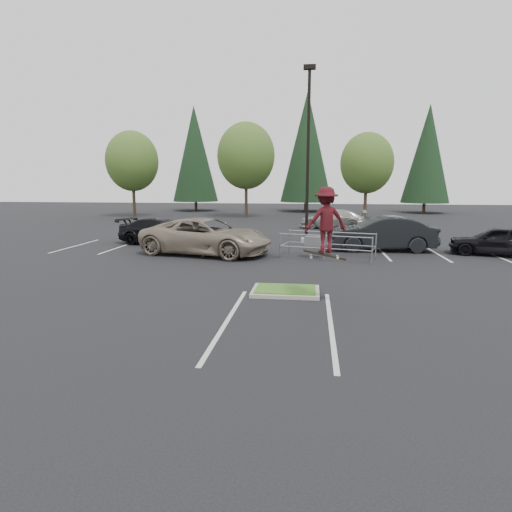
# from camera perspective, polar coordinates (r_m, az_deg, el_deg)

# --- Properties ---
(ground) EXTENTS (120.00, 120.00, 0.00)m
(ground) POSITION_cam_1_polar(r_m,az_deg,el_deg) (14.18, 3.96, -4.95)
(ground) COLOR black
(ground) RESTS_ON ground
(grass_median) EXTENTS (2.20, 1.60, 0.16)m
(grass_median) POSITION_cam_1_polar(r_m,az_deg,el_deg) (14.16, 3.96, -4.65)
(grass_median) COLOR gray
(grass_median) RESTS_ON ground
(stall_lines) EXTENTS (22.62, 17.60, 0.01)m
(stall_lines) POSITION_cam_1_polar(r_m,az_deg,el_deg) (20.16, 1.18, -0.49)
(stall_lines) COLOR beige
(stall_lines) RESTS_ON ground
(light_pole) EXTENTS (0.70, 0.60, 10.12)m
(light_pole) POSITION_cam_1_polar(r_m,az_deg,el_deg) (25.71, 6.91, 11.87)
(light_pole) COLOR gray
(light_pole) RESTS_ON ground
(decid_a) EXTENTS (5.44, 5.44, 8.91)m
(decid_a) POSITION_cam_1_polar(r_m,az_deg,el_deg) (47.64, -16.17, 11.82)
(decid_a) COLOR #38281C
(decid_a) RESTS_ON ground
(decid_b) EXTENTS (5.89, 5.89, 9.64)m
(decid_b) POSITION_cam_1_polar(r_m,az_deg,el_deg) (44.81, -1.34, 12.93)
(decid_b) COLOR #38281C
(decid_b) RESTS_ON ground
(decid_c) EXTENTS (5.12, 5.12, 8.38)m
(decid_c) POSITION_cam_1_polar(r_m,az_deg,el_deg) (43.86, 14.54, 11.66)
(decid_c) COLOR #38281C
(decid_c) RESTS_ON ground
(conif_a) EXTENTS (5.72, 5.72, 13.00)m
(conif_a) POSITION_cam_1_polar(r_m,az_deg,el_deg) (55.80, -8.17, 13.31)
(conif_a) COLOR #38281C
(conif_a) RESTS_ON ground
(conif_b) EXTENTS (6.38, 6.38, 14.50)m
(conif_b) POSITION_cam_1_polar(r_m,az_deg,el_deg) (54.36, 6.79, 14.23)
(conif_b) COLOR #38281C
(conif_b) RESTS_ON ground
(conif_c) EXTENTS (5.50, 5.50, 12.50)m
(conif_c) POSITION_cam_1_polar(r_m,az_deg,el_deg) (54.90, 21.89, 12.51)
(conif_c) COLOR #38281C
(conif_c) RESTS_ON ground
(cart_corral) EXTENTS (4.59, 2.56, 1.23)m
(cart_corral) POSITION_cam_1_polar(r_m,az_deg,el_deg) (20.77, 8.23, 1.87)
(cart_corral) COLOR gray
(cart_corral) RESTS_ON ground
(skateboarder) EXTENTS (1.42, 1.09, 2.15)m
(skateboarder) POSITION_cam_1_polar(r_m,az_deg,el_deg) (12.74, 9.22, 4.69)
(skateboarder) COLOR black
(skateboarder) RESTS_ON ground
(car_l_tan) EXTENTS (7.09, 4.45, 1.83)m
(car_l_tan) POSITION_cam_1_polar(r_m,az_deg,el_deg) (21.75, -6.74, 2.63)
(car_l_tan) COLOR gray
(car_l_tan) RESTS_ON ground
(car_l_black) EXTENTS (5.54, 3.18, 1.51)m
(car_l_black) POSITION_cam_1_polar(r_m,az_deg,el_deg) (25.73, -12.64, 3.21)
(car_l_black) COLOR black
(car_l_black) RESTS_ON ground
(car_r_charc) EXTENTS (5.60, 2.14, 1.82)m
(car_r_charc) POSITION_cam_1_polar(r_m,az_deg,el_deg) (23.72, 16.38, 2.89)
(car_r_charc) COLOR black
(car_r_charc) RESTS_ON ground
(car_r_black) EXTENTS (4.68, 2.98, 1.48)m
(car_r_black) POSITION_cam_1_polar(r_m,az_deg,el_deg) (24.39, 29.54, 1.79)
(car_r_black) COLOR black
(car_r_black) RESTS_ON ground
(car_far_silver) EXTENTS (5.21, 2.29, 1.49)m
(car_far_silver) POSITION_cam_1_polar(r_m,az_deg,el_deg) (34.51, 10.22, 4.90)
(car_far_silver) COLOR #A1A19C
(car_far_silver) RESTS_ON ground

